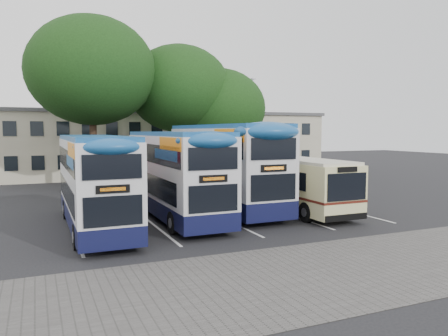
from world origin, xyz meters
name	(u,v)px	position (x,y,z in m)	size (l,w,h in m)	color
ground	(332,227)	(0.00, 0.00, 0.00)	(120.00, 120.00, 0.00)	black
paving_strip	(377,263)	(-2.00, -5.00, 0.01)	(40.00, 6.00, 0.01)	#595654
bay_lines	(213,214)	(-3.75, 5.00, 0.01)	(14.12, 11.00, 0.01)	silver
depot_building	(166,142)	(0.00, 26.99, 3.15)	(32.40, 8.40, 6.20)	#ABA48A
lamp_post	(251,122)	(6.00, 19.97, 5.08)	(0.25, 1.05, 9.06)	gray
tree_left	(92,71)	(-8.32, 16.61, 8.54)	(9.03, 9.03, 12.39)	black
tree_mid	(179,89)	(-1.54, 17.65, 7.63)	(8.09, 8.09, 11.09)	black
tree_right	(219,109)	(1.82, 17.59, 6.15)	(7.66, 7.66, 9.42)	black
bus_dd_left	(95,178)	(-9.80, 3.94, 2.27)	(2.40, 9.88, 4.11)	#0E1136
bus_dd_mid	(175,171)	(-5.84, 4.95, 2.36)	(2.49, 10.27, 4.28)	#0E1136
bus_dd_right	(223,163)	(-2.59, 6.39, 2.57)	(2.71, 11.17, 4.66)	#0E1136
bus_single	(289,180)	(0.63, 4.71, 1.63)	(2.45, 9.64, 2.87)	beige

